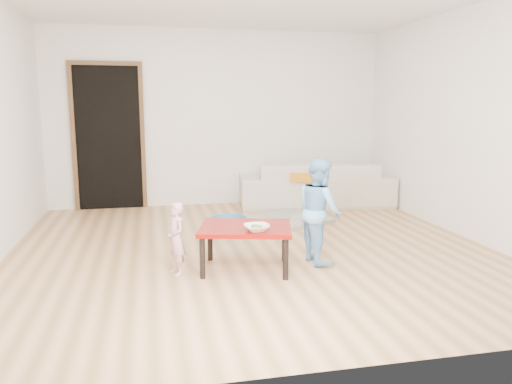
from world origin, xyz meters
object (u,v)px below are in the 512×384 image
object	(u,v)px
red_table	(246,248)
child_blue	(320,210)
child_pink	(176,239)
sofa	(315,184)
bowl	(257,228)
basin	(228,224)

from	to	relation	value
red_table	child_blue	size ratio (longest dim) A/B	0.82
red_table	child_pink	distance (m)	0.65
sofa	child_blue	bearing A→B (deg)	79.01
bowl	sofa	bearing A→B (deg)	62.13
child_pink	child_blue	distance (m)	1.40
basin	child_pink	bearing A→B (deg)	-115.15
red_table	bowl	distance (m)	0.31
sofa	child_pink	size ratio (longest dim) A/B	3.42
basin	bowl	bearing A→B (deg)	-90.36
bowl	child_blue	world-z (taller)	child_blue
sofa	child_blue	size ratio (longest dim) A/B	2.22
sofa	basin	distance (m)	1.93
child_blue	basin	xyz separation A→B (m)	(-0.67, 1.42, -0.44)
sofa	red_table	world-z (taller)	sofa
bowl	child_blue	distance (m)	0.74
basin	sofa	bearing A→B (deg)	37.76
sofa	child_blue	xyz separation A→B (m)	(-0.84, -2.59, 0.18)
red_table	child_blue	world-z (taller)	child_blue
child_blue	basin	size ratio (longest dim) A/B	2.23
bowl	child_pink	bearing A→B (deg)	164.04
child_pink	child_blue	size ratio (longest dim) A/B	0.65
red_table	sofa	bearing A→B (deg)	59.44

